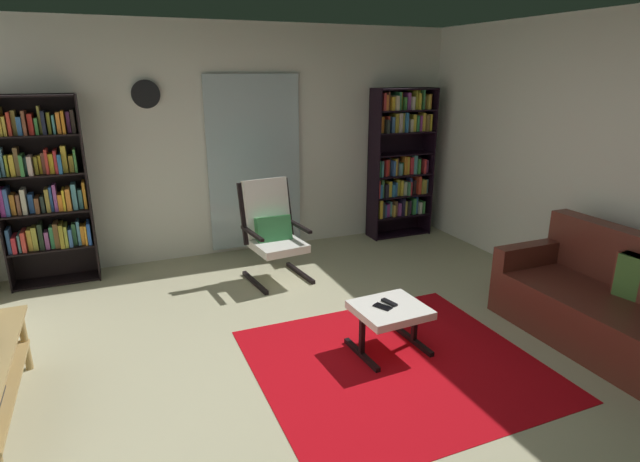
{
  "coord_description": "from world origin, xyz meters",
  "views": [
    {
      "loc": [
        -1.42,
        -2.89,
        2.08
      ],
      "look_at": [
        0.18,
        0.91,
        0.78
      ],
      "focal_mm": 28.57,
      "sensor_mm": 36.0,
      "label": 1
    }
  ],
  "objects_px": {
    "ottoman": "(390,314)",
    "wall_clock": "(146,94)",
    "leather_sofa": "(615,307)",
    "bookshelf_near_tv": "(43,188)",
    "bookshelf_near_sofa": "(400,161)",
    "lounge_armchair": "(272,228)",
    "tv_remote": "(389,302)",
    "cell_phone": "(383,307)"
  },
  "relations": [
    {
      "from": "tv_remote",
      "to": "lounge_armchair",
      "type": "bearing_deg",
      "value": 87.7
    },
    {
      "from": "leather_sofa",
      "to": "wall_clock",
      "type": "distance_m",
      "value": 4.75
    },
    {
      "from": "bookshelf_near_sofa",
      "to": "wall_clock",
      "type": "height_order",
      "value": "wall_clock"
    },
    {
      "from": "bookshelf_near_sofa",
      "to": "tv_remote",
      "type": "relative_size",
      "value": 13.07
    },
    {
      "from": "tv_remote",
      "to": "cell_phone",
      "type": "relative_size",
      "value": 1.03
    },
    {
      "from": "bookshelf_near_sofa",
      "to": "lounge_armchair",
      "type": "relative_size",
      "value": 1.84
    },
    {
      "from": "bookshelf_near_sofa",
      "to": "leather_sofa",
      "type": "distance_m",
      "value": 3.2
    },
    {
      "from": "bookshelf_near_tv",
      "to": "bookshelf_near_sofa",
      "type": "relative_size",
      "value": 1.0
    },
    {
      "from": "leather_sofa",
      "to": "lounge_armchair",
      "type": "height_order",
      "value": "lounge_armchair"
    },
    {
      "from": "tv_remote",
      "to": "bookshelf_near_tv",
      "type": "bearing_deg",
      "value": 120.48
    },
    {
      "from": "bookshelf_near_tv",
      "to": "lounge_armchair",
      "type": "relative_size",
      "value": 1.83
    },
    {
      "from": "leather_sofa",
      "to": "wall_clock",
      "type": "bearing_deg",
      "value": 133.2
    },
    {
      "from": "lounge_armchair",
      "to": "cell_phone",
      "type": "bearing_deg",
      "value": -80.38
    },
    {
      "from": "bookshelf_near_sofa",
      "to": "lounge_armchair",
      "type": "bearing_deg",
      "value": -159.04
    },
    {
      "from": "tv_remote",
      "to": "wall_clock",
      "type": "height_order",
      "value": "wall_clock"
    },
    {
      "from": "lounge_armchair",
      "to": "bookshelf_near_sofa",
      "type": "bearing_deg",
      "value": 20.96
    },
    {
      "from": "cell_phone",
      "to": "wall_clock",
      "type": "relative_size",
      "value": 0.48
    },
    {
      "from": "leather_sofa",
      "to": "cell_phone",
      "type": "distance_m",
      "value": 1.84
    },
    {
      "from": "cell_phone",
      "to": "wall_clock",
      "type": "distance_m",
      "value": 3.34
    },
    {
      "from": "bookshelf_near_tv",
      "to": "wall_clock",
      "type": "xyz_separation_m",
      "value": [
        1.06,
        0.17,
        0.87
      ]
    },
    {
      "from": "ottoman",
      "to": "wall_clock",
      "type": "bearing_deg",
      "value": 117.61
    },
    {
      "from": "tv_remote",
      "to": "wall_clock",
      "type": "bearing_deg",
      "value": 103.67
    },
    {
      "from": "tv_remote",
      "to": "wall_clock",
      "type": "xyz_separation_m",
      "value": [
        -1.42,
        2.64,
        1.47
      ]
    },
    {
      "from": "bookshelf_near_tv",
      "to": "ottoman",
      "type": "height_order",
      "value": "bookshelf_near_tv"
    },
    {
      "from": "ottoman",
      "to": "cell_phone",
      "type": "relative_size",
      "value": 3.89
    },
    {
      "from": "leather_sofa",
      "to": "lounge_armchair",
      "type": "xyz_separation_m",
      "value": [
        -2.04,
        2.38,
        0.21
      ]
    },
    {
      "from": "leather_sofa",
      "to": "lounge_armchair",
      "type": "bearing_deg",
      "value": 130.61
    },
    {
      "from": "bookshelf_near_tv",
      "to": "tv_remote",
      "type": "xyz_separation_m",
      "value": [
        2.48,
        -2.47,
        -0.6
      ]
    },
    {
      "from": "leather_sofa",
      "to": "ottoman",
      "type": "relative_size",
      "value": 3.15
    },
    {
      "from": "bookshelf_near_tv",
      "to": "wall_clock",
      "type": "relative_size",
      "value": 6.47
    },
    {
      "from": "bookshelf_near_sofa",
      "to": "ottoman",
      "type": "height_order",
      "value": "bookshelf_near_sofa"
    },
    {
      "from": "cell_phone",
      "to": "wall_clock",
      "type": "height_order",
      "value": "wall_clock"
    },
    {
      "from": "tv_remote",
      "to": "cell_phone",
      "type": "bearing_deg",
      "value": -169.07
    },
    {
      "from": "ottoman",
      "to": "tv_remote",
      "type": "relative_size",
      "value": 3.78
    },
    {
      "from": "cell_phone",
      "to": "bookshelf_near_sofa",
      "type": "bearing_deg",
      "value": 29.35
    },
    {
      "from": "bookshelf_near_tv",
      "to": "tv_remote",
      "type": "distance_m",
      "value": 3.56
    },
    {
      "from": "bookshelf_near_sofa",
      "to": "cell_phone",
      "type": "xyz_separation_m",
      "value": [
        -1.66,
        -2.53,
        -0.6
      ]
    },
    {
      "from": "lounge_armchair",
      "to": "wall_clock",
      "type": "height_order",
      "value": "wall_clock"
    },
    {
      "from": "cell_phone",
      "to": "wall_clock",
      "type": "xyz_separation_m",
      "value": [
        -1.34,
        2.68,
        1.47
      ]
    },
    {
      "from": "bookshelf_near_tv",
      "to": "cell_phone",
      "type": "xyz_separation_m",
      "value": [
        2.41,
        -2.51,
        -0.6
      ]
    },
    {
      "from": "lounge_armchair",
      "to": "wall_clock",
      "type": "xyz_separation_m",
      "value": [
        -1.04,
        0.9,
        1.32
      ]
    },
    {
      "from": "bookshelf_near_sofa",
      "to": "tv_remote",
      "type": "distance_m",
      "value": 3.01
    }
  ]
}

